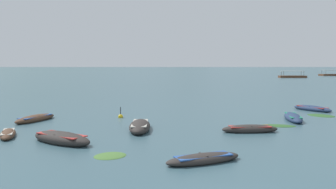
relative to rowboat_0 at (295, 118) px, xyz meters
The scene contains 18 objects.
ground_plane 1482.33m from the rowboat_0, 90.31° to the left, with size 6000.00×6000.00×0.00m, color #385660.
mountain_1 2654.92m from the rowboat_0, 112.26° to the left, with size 2022.53×2022.53×484.53m, color slate.
mountain_2 2362.72m from the rowboat_0, 87.86° to the left, with size 857.07×857.07×222.08m, color #4C5B56.
mountain_3 2561.55m from the rowboat_0, 72.49° to the left, with size 1506.14×1506.14×390.05m, color slate.
rowboat_0 is the anchor object (origin of this frame).
rowboat_1 12.16m from the rowboat_0, 159.86° to the right, with size 1.45×4.29×0.76m.
rowboat_2 19.58m from the rowboat_0, behind, with size 2.42×4.21×0.59m.
rowboat_3 17.27m from the rowboat_0, 152.73° to the right, with size 4.25×3.51×0.75m.
rowboat_4 6.82m from the rowboat_0, 56.12° to the left, with size 3.02×4.11×0.59m.
rowboat_6 6.59m from the rowboat_0, 132.45° to the right, with size 3.64×1.39×0.59m.
rowboat_8 20.00m from the rowboat_0, 161.65° to the right, with size 1.80×3.11×0.49m.
rowboat_9 14.27m from the rowboat_0, 124.40° to the right, with size 3.66×2.39×0.49m.
ferry_0 99.21m from the rowboat_0, 70.48° to the left, with size 9.03×3.55×2.54m.
ferry_1 130.32m from the rowboat_0, 63.61° to the left, with size 10.91×5.28×2.54m.
mooring_buoy 13.45m from the rowboat_0, behind, with size 0.39×0.39×0.97m.
weed_patch_0 3.93m from the rowboat_0, 36.40° to the left, with size 2.32×1.78×0.14m, color #2D5628.
weed_patch_1 3.31m from the rowboat_0, 126.91° to the right, with size 2.44×1.22×0.14m, color #2D5628.
weed_patch_2 16.27m from the rowboat_0, 138.91° to the right, with size 1.55×1.38×0.14m, color #477033.
Camera 1 is at (-1.56, -8.83, 4.16)m, focal length 37.40 mm.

